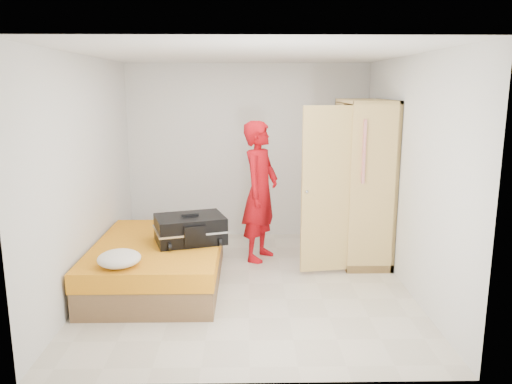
{
  "coord_description": "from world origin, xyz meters",
  "views": [
    {
      "loc": [
        -0.01,
        -5.49,
        2.26
      ],
      "look_at": [
        0.09,
        0.46,
        1.0
      ],
      "focal_mm": 35.0,
      "sensor_mm": 36.0,
      "label": 1
    }
  ],
  "objects_px": {
    "wardrobe": "(360,186)",
    "round_cushion": "(119,259)",
    "suitcase": "(190,229)",
    "person": "(260,191)",
    "bed": "(159,263)"
  },
  "relations": [
    {
      "from": "person",
      "to": "suitcase",
      "type": "distance_m",
      "value": 1.21
    },
    {
      "from": "wardrobe",
      "to": "round_cushion",
      "type": "xyz_separation_m",
      "value": [
        -2.74,
        -1.6,
        -0.42
      ]
    },
    {
      "from": "round_cushion",
      "to": "person",
      "type": "bearing_deg",
      "value": 48.59
    },
    {
      "from": "bed",
      "to": "suitcase",
      "type": "relative_size",
      "value": 2.2
    },
    {
      "from": "suitcase",
      "to": "bed",
      "type": "bearing_deg",
      "value": 167.03
    },
    {
      "from": "suitcase",
      "to": "round_cushion",
      "type": "relative_size",
      "value": 2.13
    },
    {
      "from": "bed",
      "to": "person",
      "type": "bearing_deg",
      "value": 35.7
    },
    {
      "from": "person",
      "to": "round_cushion",
      "type": "distance_m",
      "value": 2.22
    },
    {
      "from": "suitcase",
      "to": "round_cushion",
      "type": "bearing_deg",
      "value": -144.95
    },
    {
      "from": "wardrobe",
      "to": "suitcase",
      "type": "height_order",
      "value": "wardrobe"
    },
    {
      "from": "wardrobe",
      "to": "person",
      "type": "height_order",
      "value": "wardrobe"
    },
    {
      "from": "person",
      "to": "suitcase",
      "type": "xyz_separation_m",
      "value": [
        -0.83,
        -0.84,
        -0.27
      ]
    },
    {
      "from": "wardrobe",
      "to": "person",
      "type": "bearing_deg",
      "value": 178.06
    },
    {
      "from": "bed",
      "to": "person",
      "type": "height_order",
      "value": "person"
    },
    {
      "from": "round_cushion",
      "to": "wardrobe",
      "type": "bearing_deg",
      "value": 30.21
    }
  ]
}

